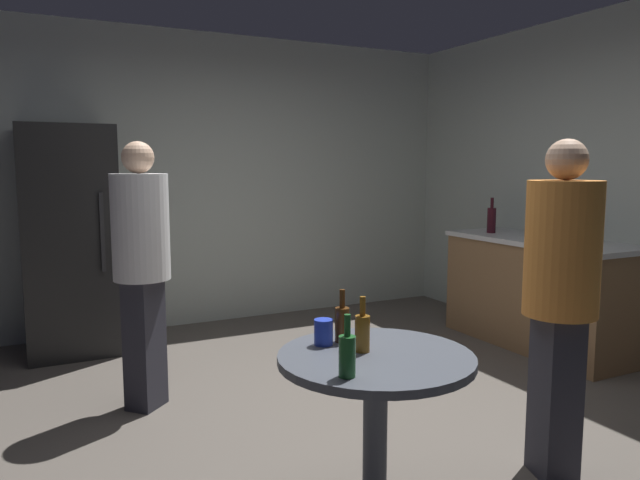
{
  "coord_description": "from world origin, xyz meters",
  "views": [
    {
      "loc": [
        -1.52,
        -2.89,
        1.49
      ],
      "look_at": [
        0.24,
        0.58,
        1.01
      ],
      "focal_mm": 33.67,
      "sensor_mm": 36.0,
      "label": 1
    }
  ],
  "objects_px": {
    "beer_bottle_brown": "(342,323)",
    "beer_bottle_amber": "(362,332)",
    "kettle": "(563,233)",
    "person_in_orange_shirt": "(561,284)",
    "foreground_table": "(376,379)",
    "plastic_cup_blue": "(324,332)",
    "wine_bottle_on_counter": "(492,219)",
    "beer_bottle_green": "(347,354)",
    "refrigerator": "(69,241)",
    "person_in_white_shirt": "(141,255)"
  },
  "relations": [
    {
      "from": "wine_bottle_on_counter",
      "to": "beer_bottle_brown",
      "type": "bearing_deg",
      "value": -144.17
    },
    {
      "from": "plastic_cup_blue",
      "to": "person_in_white_shirt",
      "type": "distance_m",
      "value": 1.56
    },
    {
      "from": "wine_bottle_on_counter",
      "to": "plastic_cup_blue",
      "type": "distance_m",
      "value": 3.17
    },
    {
      "from": "beer_bottle_green",
      "to": "plastic_cup_blue",
      "type": "height_order",
      "value": "beer_bottle_green"
    },
    {
      "from": "beer_bottle_green",
      "to": "person_in_orange_shirt",
      "type": "distance_m",
      "value": 1.23
    },
    {
      "from": "beer_bottle_amber",
      "to": "plastic_cup_blue",
      "type": "distance_m",
      "value": 0.19
    },
    {
      "from": "person_in_orange_shirt",
      "to": "person_in_white_shirt",
      "type": "bearing_deg",
      "value": -29.04
    },
    {
      "from": "person_in_orange_shirt",
      "to": "person_in_white_shirt",
      "type": "relative_size",
      "value": 0.99
    },
    {
      "from": "person_in_white_shirt",
      "to": "beer_bottle_brown",
      "type": "bearing_deg",
      "value": -22.47
    },
    {
      "from": "kettle",
      "to": "person_in_orange_shirt",
      "type": "height_order",
      "value": "person_in_orange_shirt"
    },
    {
      "from": "refrigerator",
      "to": "beer_bottle_green",
      "type": "relative_size",
      "value": 7.83
    },
    {
      "from": "kettle",
      "to": "beer_bottle_brown",
      "type": "bearing_deg",
      "value": -157.47
    },
    {
      "from": "kettle",
      "to": "wine_bottle_on_counter",
      "type": "xyz_separation_m",
      "value": [
        -0.03,
        0.76,
        0.05
      ]
    },
    {
      "from": "foreground_table",
      "to": "person_in_orange_shirt",
      "type": "height_order",
      "value": "person_in_orange_shirt"
    },
    {
      "from": "beer_bottle_amber",
      "to": "beer_bottle_green",
      "type": "xyz_separation_m",
      "value": [
        -0.2,
        -0.23,
        0.0
      ]
    },
    {
      "from": "kettle",
      "to": "foreground_table",
      "type": "xyz_separation_m",
      "value": [
        -2.49,
        -1.26,
        -0.34
      ]
    },
    {
      "from": "refrigerator",
      "to": "wine_bottle_on_counter",
      "type": "xyz_separation_m",
      "value": [
        3.37,
        -1.08,
        0.12
      ]
    },
    {
      "from": "refrigerator",
      "to": "beer_bottle_green",
      "type": "xyz_separation_m",
      "value": [
        0.68,
        -3.28,
        -0.08
      ]
    },
    {
      "from": "plastic_cup_blue",
      "to": "person_in_orange_shirt",
      "type": "xyz_separation_m",
      "value": [
        1.11,
        -0.26,
        0.15
      ]
    },
    {
      "from": "beer_bottle_amber",
      "to": "plastic_cup_blue",
      "type": "relative_size",
      "value": 2.09
    },
    {
      "from": "refrigerator",
      "to": "plastic_cup_blue",
      "type": "height_order",
      "value": "refrigerator"
    },
    {
      "from": "plastic_cup_blue",
      "to": "person_in_white_shirt",
      "type": "relative_size",
      "value": 0.07
    },
    {
      "from": "person_in_orange_shirt",
      "to": "beer_bottle_amber",
      "type": "bearing_deg",
      "value": 12.78
    },
    {
      "from": "wine_bottle_on_counter",
      "to": "person_in_white_shirt",
      "type": "relative_size",
      "value": 0.19
    },
    {
      "from": "foreground_table",
      "to": "person_in_orange_shirt",
      "type": "bearing_deg",
      "value": -2.66
    },
    {
      "from": "beer_bottle_amber",
      "to": "plastic_cup_blue",
      "type": "xyz_separation_m",
      "value": [
        -0.1,
        0.16,
        -0.03
      ]
    },
    {
      "from": "wine_bottle_on_counter",
      "to": "person_in_orange_shirt",
      "type": "xyz_separation_m",
      "value": [
        -1.48,
        -2.07,
        -0.08
      ]
    },
    {
      "from": "foreground_table",
      "to": "beer_bottle_brown",
      "type": "height_order",
      "value": "beer_bottle_brown"
    },
    {
      "from": "foreground_table",
      "to": "beer_bottle_amber",
      "type": "relative_size",
      "value": 3.48
    },
    {
      "from": "beer_bottle_brown",
      "to": "person_in_orange_shirt",
      "type": "distance_m",
      "value": 1.06
    },
    {
      "from": "refrigerator",
      "to": "foreground_table",
      "type": "relative_size",
      "value": 2.25
    },
    {
      "from": "foreground_table",
      "to": "person_in_orange_shirt",
      "type": "xyz_separation_m",
      "value": [
        0.98,
        -0.05,
        0.31
      ]
    },
    {
      "from": "beer_bottle_amber",
      "to": "wine_bottle_on_counter",
      "type": "bearing_deg",
      "value": 38.22
    },
    {
      "from": "kettle",
      "to": "beer_bottle_brown",
      "type": "distance_m",
      "value": 2.74
    },
    {
      "from": "kettle",
      "to": "person_in_orange_shirt",
      "type": "xyz_separation_m",
      "value": [
        -1.51,
        -1.31,
        -0.03
      ]
    },
    {
      "from": "plastic_cup_blue",
      "to": "beer_bottle_amber",
      "type": "bearing_deg",
      "value": -57.74
    },
    {
      "from": "person_in_orange_shirt",
      "to": "beer_bottle_green",
      "type": "bearing_deg",
      "value": 24.41
    },
    {
      "from": "person_in_orange_shirt",
      "to": "person_in_white_shirt",
      "type": "distance_m",
      "value": 2.35
    },
    {
      "from": "plastic_cup_blue",
      "to": "wine_bottle_on_counter",
      "type": "bearing_deg",
      "value": 34.9
    },
    {
      "from": "kettle",
      "to": "beer_bottle_green",
      "type": "distance_m",
      "value": 3.08
    },
    {
      "from": "beer_bottle_brown",
      "to": "beer_bottle_amber",
      "type": "bearing_deg",
      "value": -87.48
    },
    {
      "from": "beer_bottle_green",
      "to": "plastic_cup_blue",
      "type": "distance_m",
      "value": 0.4
    },
    {
      "from": "kettle",
      "to": "person_in_white_shirt",
      "type": "bearing_deg",
      "value": 172.13
    },
    {
      "from": "foreground_table",
      "to": "beer_bottle_amber",
      "type": "bearing_deg",
      "value": 119.79
    },
    {
      "from": "beer_bottle_brown",
      "to": "plastic_cup_blue",
      "type": "distance_m",
      "value": 0.1
    },
    {
      "from": "person_in_orange_shirt",
      "to": "refrigerator",
      "type": "bearing_deg",
      "value": -40.56
    },
    {
      "from": "wine_bottle_on_counter",
      "to": "beer_bottle_green",
      "type": "height_order",
      "value": "wine_bottle_on_counter"
    },
    {
      "from": "beer_bottle_brown",
      "to": "beer_bottle_green",
      "type": "relative_size",
      "value": 1.0
    },
    {
      "from": "foreground_table",
      "to": "plastic_cup_blue",
      "type": "relative_size",
      "value": 7.27
    },
    {
      "from": "foreground_table",
      "to": "plastic_cup_blue",
      "type": "xyz_separation_m",
      "value": [
        -0.13,
        0.21,
        0.16
      ]
    }
  ]
}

